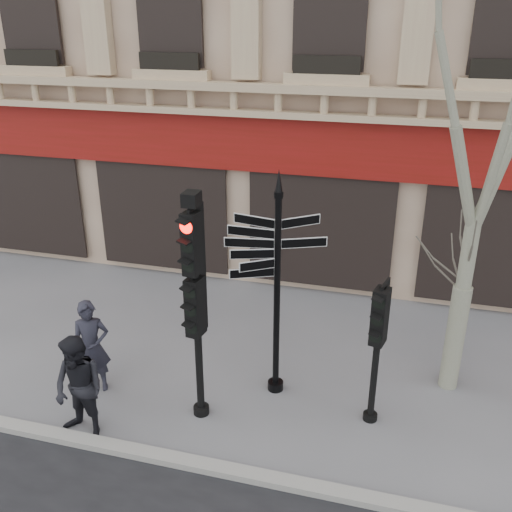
# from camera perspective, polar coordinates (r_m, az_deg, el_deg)

# --- Properties ---
(ground) EXTENTS (80.00, 80.00, 0.00)m
(ground) POSITION_cam_1_polar(r_m,az_deg,el_deg) (10.11, 1.29, -15.86)
(ground) COLOR #5B5B60
(ground) RESTS_ON ground
(kerb) EXTENTS (80.00, 0.25, 0.12)m
(kerb) POSITION_cam_1_polar(r_m,az_deg,el_deg) (9.06, -1.01, -21.00)
(kerb) COLOR gray
(kerb) RESTS_ON ground
(fingerpost) EXTENTS (2.09, 2.09, 4.14)m
(fingerpost) POSITION_cam_1_polar(r_m,az_deg,el_deg) (9.36, 2.18, 0.65)
(fingerpost) COLOR black
(fingerpost) RESTS_ON ground
(traffic_signal_main) EXTENTS (0.48, 0.37, 3.97)m
(traffic_signal_main) POSITION_cam_1_polar(r_m,az_deg,el_deg) (8.89, -6.09, -2.66)
(traffic_signal_main) COLOR black
(traffic_signal_main) RESTS_ON ground
(traffic_signal_secondary) EXTENTS (0.48, 0.39, 2.50)m
(traffic_signal_secondary) POSITION_cam_1_polar(r_m,az_deg,el_deg) (9.27, 12.16, -7.31)
(traffic_signal_secondary) COLOR black
(traffic_signal_secondary) RESTS_ON ground
(plane_tree) EXTENTS (2.96, 2.96, 7.87)m
(plane_tree) POSITION_cam_1_polar(r_m,az_deg,el_deg) (9.47, 23.02, 16.36)
(plane_tree) COLOR gray
(plane_tree) RESTS_ON ground
(pedestrian_a) EXTENTS (0.77, 0.67, 1.78)m
(pedestrian_a) POSITION_cam_1_polar(r_m,az_deg,el_deg) (10.66, -16.13, -8.73)
(pedestrian_a) COLOR black
(pedestrian_a) RESTS_ON ground
(pedestrian_b) EXTENTS (1.01, 0.87, 1.81)m
(pedestrian_b) POSITION_cam_1_polar(r_m,az_deg,el_deg) (9.64, -17.25, -12.56)
(pedestrian_b) COLOR black
(pedestrian_b) RESTS_ON ground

